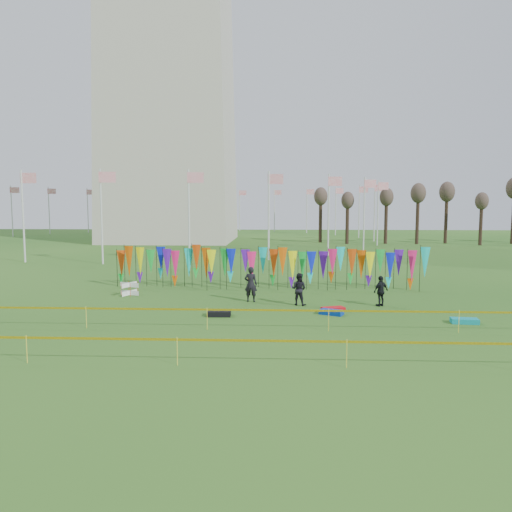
{
  "coord_description": "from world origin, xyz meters",
  "views": [
    {
      "loc": [
        0.99,
        -21.35,
        4.99
      ],
      "look_at": [
        -0.31,
        6.0,
        2.18
      ],
      "focal_mm": 35.0,
      "sensor_mm": 36.0,
      "label": 1
    }
  ],
  "objects_px": {
    "kite_bag_blue": "(331,312)",
    "box_kite": "(130,289)",
    "kite_bag_teal": "(465,321)",
    "person_left": "(251,284)",
    "person_right": "(381,291)",
    "person_mid": "(299,289)",
    "kite_bag_red": "(333,309)",
    "kite_bag_black": "(219,313)"
  },
  "relations": [
    {
      "from": "person_left",
      "to": "box_kite",
      "type": "bearing_deg",
      "value": -6.45
    },
    {
      "from": "person_right",
      "to": "kite_bag_teal",
      "type": "distance_m",
      "value": 4.53
    },
    {
      "from": "box_kite",
      "to": "kite_bag_teal",
      "type": "xyz_separation_m",
      "value": [
        16.16,
        -5.87,
        -0.25
      ]
    },
    {
      "from": "person_mid",
      "to": "person_right",
      "type": "relative_size",
      "value": 1.07
    },
    {
      "from": "person_left",
      "to": "person_right",
      "type": "relative_size",
      "value": 1.21
    },
    {
      "from": "box_kite",
      "to": "kite_bag_teal",
      "type": "height_order",
      "value": "box_kite"
    },
    {
      "from": "kite_bag_blue",
      "to": "kite_bag_black",
      "type": "distance_m",
      "value": 5.12
    },
    {
      "from": "box_kite",
      "to": "person_left",
      "type": "bearing_deg",
      "value": -12.78
    },
    {
      "from": "kite_bag_blue",
      "to": "kite_bag_red",
      "type": "bearing_deg",
      "value": 78.13
    },
    {
      "from": "person_right",
      "to": "kite_bag_red",
      "type": "relative_size",
      "value": 1.41
    },
    {
      "from": "person_right",
      "to": "kite_bag_blue",
      "type": "bearing_deg",
      "value": 4.03
    },
    {
      "from": "box_kite",
      "to": "kite_bag_red",
      "type": "relative_size",
      "value": 0.67
    },
    {
      "from": "box_kite",
      "to": "kite_bag_blue",
      "type": "xyz_separation_m",
      "value": [
        10.7,
        -4.43,
        -0.25
      ]
    },
    {
      "from": "box_kite",
      "to": "person_mid",
      "type": "bearing_deg",
      "value": -13.99
    },
    {
      "from": "box_kite",
      "to": "person_left",
      "type": "relative_size",
      "value": 0.39
    },
    {
      "from": "person_right",
      "to": "kite_bag_blue",
      "type": "height_order",
      "value": "person_right"
    },
    {
      "from": "kite_bag_black",
      "to": "kite_bag_teal",
      "type": "bearing_deg",
      "value": -4.85
    },
    {
      "from": "person_mid",
      "to": "person_right",
      "type": "xyz_separation_m",
      "value": [
        4.04,
        -0.08,
        -0.05
      ]
    },
    {
      "from": "kite_bag_red",
      "to": "box_kite",
      "type": "bearing_deg",
      "value": 161.12
    },
    {
      "from": "person_mid",
      "to": "kite_bag_red",
      "type": "xyz_separation_m",
      "value": [
        1.56,
        -1.4,
        -0.71
      ]
    },
    {
      "from": "person_left",
      "to": "kite_bag_black",
      "type": "height_order",
      "value": "person_left"
    },
    {
      "from": "box_kite",
      "to": "kite_bag_red",
      "type": "height_order",
      "value": "box_kite"
    },
    {
      "from": "kite_bag_blue",
      "to": "kite_bag_teal",
      "type": "height_order",
      "value": "kite_bag_blue"
    },
    {
      "from": "person_left",
      "to": "person_right",
      "type": "bearing_deg",
      "value": 178.98
    },
    {
      "from": "kite_bag_black",
      "to": "kite_bag_blue",
      "type": "bearing_deg",
      "value": 6.02
    },
    {
      "from": "person_mid",
      "to": "person_right",
      "type": "distance_m",
      "value": 4.04
    },
    {
      "from": "kite_bag_red",
      "to": "kite_bag_black",
      "type": "xyz_separation_m",
      "value": [
        -5.24,
        -1.26,
        0.02
      ]
    },
    {
      "from": "person_mid",
      "to": "kite_bag_red",
      "type": "distance_m",
      "value": 2.21
    },
    {
      "from": "person_right",
      "to": "kite_bag_black",
      "type": "relative_size",
      "value": 1.47
    },
    {
      "from": "kite_bag_black",
      "to": "person_left",
      "type": "bearing_deg",
      "value": 70.26
    },
    {
      "from": "person_left",
      "to": "kite_bag_red",
      "type": "distance_m",
      "value": 4.63
    },
    {
      "from": "kite_bag_red",
      "to": "kite_bag_black",
      "type": "height_order",
      "value": "kite_bag_black"
    },
    {
      "from": "person_left",
      "to": "kite_bag_teal",
      "type": "height_order",
      "value": "person_left"
    },
    {
      "from": "kite_bag_red",
      "to": "kite_bag_teal",
      "type": "bearing_deg",
      "value": -22.09
    },
    {
      "from": "person_left",
      "to": "person_right",
      "type": "height_order",
      "value": "person_left"
    },
    {
      "from": "kite_bag_red",
      "to": "kite_bag_black",
      "type": "bearing_deg",
      "value": -166.49
    },
    {
      "from": "person_left",
      "to": "kite_bag_teal",
      "type": "relative_size",
      "value": 1.65
    },
    {
      "from": "box_kite",
      "to": "person_left",
      "type": "xyz_separation_m",
      "value": [
        6.84,
        -1.55,
        0.55
      ]
    },
    {
      "from": "kite_bag_blue",
      "to": "box_kite",
      "type": "bearing_deg",
      "value": 157.49
    },
    {
      "from": "person_right",
      "to": "kite_bag_black",
      "type": "height_order",
      "value": "person_right"
    },
    {
      "from": "kite_bag_blue",
      "to": "kite_bag_black",
      "type": "bearing_deg",
      "value": -173.98
    },
    {
      "from": "person_left",
      "to": "person_right",
      "type": "distance_m",
      "value": 6.55
    }
  ]
}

